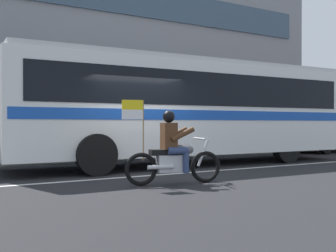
# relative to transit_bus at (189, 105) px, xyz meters

# --- Properties ---
(ground_plane) EXTENTS (60.00, 60.00, 0.00)m
(ground_plane) POSITION_rel_transit_bus_xyz_m (-2.30, -1.19, -1.88)
(ground_plane) COLOR black
(sidewalk_curb) EXTENTS (28.00, 3.80, 0.15)m
(sidewalk_curb) POSITION_rel_transit_bus_xyz_m (-2.30, 3.91, -1.81)
(sidewalk_curb) COLOR gray
(sidewalk_curb) RESTS_ON ground_plane
(lane_center_stripe) EXTENTS (26.60, 0.14, 0.01)m
(lane_center_stripe) POSITION_rel_transit_bus_xyz_m (-2.30, -1.79, -1.88)
(lane_center_stripe) COLOR silver
(lane_center_stripe) RESTS_ON ground_plane
(office_building_facade) EXTENTS (28.00, 0.89, 9.80)m
(office_building_facade) POSITION_rel_transit_bus_xyz_m (-2.30, 6.19, 3.02)
(office_building_facade) COLOR gray
(office_building_facade) RESTS_ON ground_plane
(transit_bus) EXTENTS (11.28, 2.87, 3.22)m
(transit_bus) POSITION_rel_transit_bus_xyz_m (0.00, 0.00, 0.00)
(transit_bus) COLOR white
(transit_bus) RESTS_ON ground_plane
(motorcycle_with_rider) EXTENTS (2.16, 0.72, 1.78)m
(motorcycle_with_rider) POSITION_rel_transit_bus_xyz_m (-2.53, -3.29, -1.22)
(motorcycle_with_rider) COLOR black
(motorcycle_with_rider) RESTS_ON ground_plane
(parked_hatchback_downstreet) EXTENTS (4.54, 1.95, 1.64)m
(parked_hatchback_downstreet) POSITION_rel_transit_bus_xyz_m (8.54, 1.39, -1.03)
(parked_hatchback_downstreet) COLOR maroon
(parked_hatchback_downstreet) RESTS_ON ground_plane
(fire_hydrant) EXTENTS (0.22, 0.30, 0.75)m
(fire_hydrant) POSITION_rel_transit_bus_xyz_m (-0.54, 3.15, -1.36)
(fire_hydrant) COLOR #4C8C3F
(fire_hydrant) RESTS_ON sidewalk_curb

